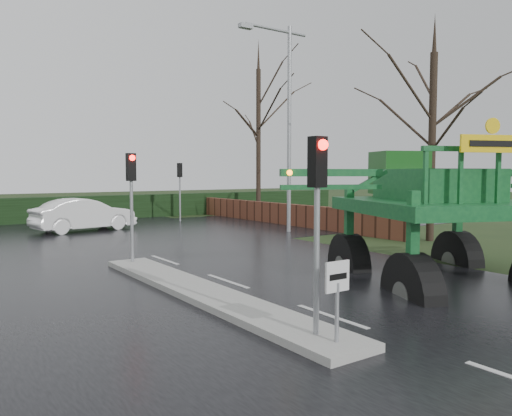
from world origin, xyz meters
TOP-DOWN VIEW (x-y plane):
  - ground at (0.00, 0.00)m, footprint 140.00×140.00m
  - road_main at (0.00, 10.00)m, footprint 14.00×80.00m
  - road_cross at (0.00, 16.00)m, footprint 80.00×12.00m
  - median_island at (-1.30, 3.00)m, footprint 1.20×10.00m
  - hedge_row at (0.00, 24.00)m, footprint 44.00×0.90m
  - brick_wall at (10.50, 16.00)m, footprint 0.40×20.00m
  - keep_left_sign at (-1.30, -1.50)m, footprint 0.50×0.07m
  - traffic_signal_near at (-1.30, -1.01)m, footprint 0.26×0.33m
  - traffic_signal_mid at (-1.30, 7.49)m, footprint 0.26×0.33m
  - traffic_signal_far at (6.50, 20.01)m, footprint 0.26×0.33m
  - street_light_right at (8.19, 12.00)m, footprint 3.85×0.30m
  - tree_right_near at (11.50, 6.00)m, footprint 5.60×5.60m
  - tree_right_far at (13.00, 21.00)m, footprint 7.00×7.00m
  - crop_sprayer at (2.83, 0.38)m, footprint 8.77×7.07m
  - white_sedan at (0.24, 18.04)m, footprint 5.19×2.55m

SIDE VIEW (x-z plane):
  - ground at x=0.00m, z-range 0.00..0.00m
  - white_sedan at x=0.24m, z-range -0.82..0.82m
  - road_main at x=0.00m, z-range -0.01..0.01m
  - road_cross at x=0.00m, z-range 0.00..0.02m
  - median_island at x=-1.30m, z-range 0.01..0.17m
  - brick_wall at x=10.50m, z-range 0.00..1.20m
  - hedge_row at x=0.00m, z-range 0.00..1.50m
  - keep_left_sign at x=-1.30m, z-range 0.38..1.73m
  - crop_sprayer at x=2.83m, z-range -0.14..5.12m
  - traffic_signal_near at x=-1.30m, z-range 0.83..4.35m
  - traffic_signal_mid at x=-1.30m, z-range 0.83..4.35m
  - traffic_signal_far at x=6.50m, z-range 0.83..4.35m
  - tree_right_near at x=11.50m, z-range 0.38..10.02m
  - street_light_right at x=8.19m, z-range 0.99..10.99m
  - tree_right_far at x=13.00m, z-range 0.47..12.52m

